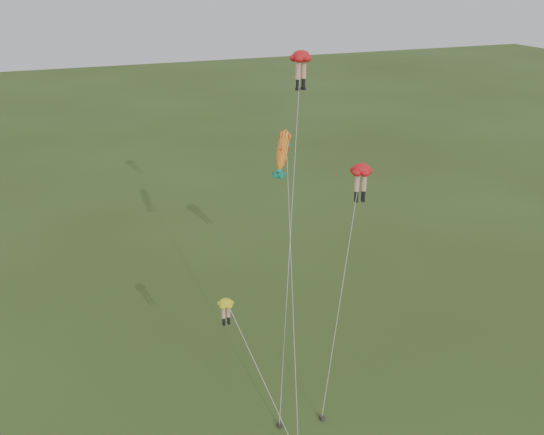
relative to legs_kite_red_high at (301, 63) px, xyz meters
name	(u,v)px	position (x,y,z in m)	size (l,w,h in m)	color
ground	(295,421)	(-4.86, -11.00, -19.99)	(300.00, 300.00, 0.00)	#304318
legs_kite_red_high	(301,63)	(0.00, 0.00, 0.00)	(7.08, 12.39, 20.86)	red
legs_kite_red_mid	(361,175)	(2.11, -5.25, -6.56)	(6.45, 7.42, 14.20)	red
legs_kite_yellow	(229,311)	(-8.36, -9.23, -12.31)	(3.16, 6.49, 8.38)	yellow
fish_kite	(283,151)	(-2.09, -1.98, -5.41)	(5.07, 13.60, 16.14)	yellow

